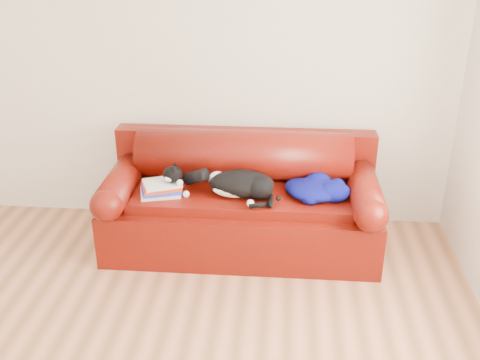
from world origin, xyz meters
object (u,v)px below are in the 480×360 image
Objects in this scene: sofa_base at (241,219)px; book_stack at (161,188)px; blanket at (316,188)px; cat at (240,184)px.

book_stack is at bearing -167.21° from sofa_base.
blanket is (1.16, 0.06, 0.02)m from book_stack.
sofa_base is at bearing 172.01° from blanket.
cat is at bearing -90.51° from sofa_base.
book_stack reaches higher than sofa_base.
cat is at bearing -175.41° from blanket.
cat is 0.57m from blanket.
cat is 1.33× the size of blanket.
cat reaches higher than book_stack.
sofa_base is 0.69m from book_stack.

